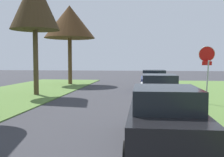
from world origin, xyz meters
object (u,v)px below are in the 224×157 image
object	(u,v)px
stop_sign_far	(207,62)
parked_sedan_navy	(153,81)
street_tree_left_mid_b	(35,3)
street_tree_left_far	(70,22)
parked_sedan_silver	(159,91)
parked_sedan_black	(165,119)

from	to	relation	value
stop_sign_far	parked_sedan_navy	xyz separation A→B (m)	(-2.50, 5.78, -1.44)
stop_sign_far	street_tree_left_mid_b	xyz separation A→B (m)	(-10.14, 2.42, 3.76)
street_tree_left_mid_b	street_tree_left_far	distance (m)	7.88
stop_sign_far	parked_sedan_silver	distance (m)	2.90
parked_sedan_black	parked_sedan_silver	distance (m)	6.33
parked_sedan_silver	street_tree_left_far	bearing A→B (deg)	125.17
stop_sign_far	parked_sedan_black	bearing A→B (deg)	-110.27
street_tree_left_mid_b	parked_sedan_black	bearing A→B (deg)	-51.28
parked_sedan_silver	street_tree_left_mid_b	bearing A→B (deg)	158.12
street_tree_left_mid_b	parked_sedan_navy	bearing A→B (deg)	23.71
parked_sedan_black	parked_sedan_silver	world-z (taller)	same
street_tree_left_mid_b	street_tree_left_far	world-z (taller)	street_tree_left_mid_b
street_tree_left_mid_b	stop_sign_far	bearing A→B (deg)	-13.44
parked_sedan_silver	parked_sedan_navy	distance (m)	6.45
stop_sign_far	parked_sedan_silver	bearing A→B (deg)	-164.48
street_tree_left_mid_b	parked_sedan_navy	size ratio (longest dim) A/B	1.73
parked_sedan_silver	parked_sedan_navy	bearing A→B (deg)	90.62
parked_sedan_navy	parked_sedan_black	bearing A→B (deg)	-90.40
street_tree_left_far	stop_sign_far	bearing A→B (deg)	-45.40
parked_sedan_black	street_tree_left_far	bearing A→B (deg)	113.65
street_tree_left_mid_b	street_tree_left_far	xyz separation A→B (m)	(-0.02, 7.88, -0.08)
street_tree_left_far	parked_sedan_silver	distance (m)	14.37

